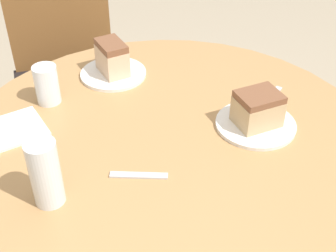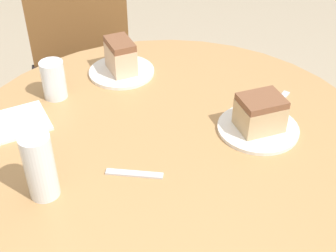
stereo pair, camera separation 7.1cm
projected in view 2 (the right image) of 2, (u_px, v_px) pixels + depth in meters
name	position (u px, v px, depth m)	size (l,w,h in m)	color
table	(168.00, 199.00, 1.31)	(1.10, 1.10, 0.77)	tan
chair	(85.00, 71.00, 2.02)	(0.52, 0.54, 0.90)	brown
plate_near	(258.00, 128.00, 1.20)	(0.21, 0.21, 0.01)	white
plate_far	(122.00, 72.00, 1.43)	(0.20, 0.20, 0.01)	white
cake_slice_near	(260.00, 113.00, 1.17)	(0.11, 0.09, 0.09)	tan
cake_slice_far	(121.00, 56.00, 1.40)	(0.07, 0.11, 0.10)	beige
glass_lemonade	(41.00, 170.00, 0.98)	(0.07, 0.07, 0.16)	beige
glass_water	(54.00, 82.00, 1.30)	(0.07, 0.07, 0.11)	silver
napkin_stack	(20.00, 122.00, 1.23)	(0.16, 0.16, 0.01)	white
fork	(276.00, 105.00, 1.29)	(0.14, 0.11, 0.00)	silver
spoon	(134.00, 174.00, 1.07)	(0.13, 0.08, 0.00)	silver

